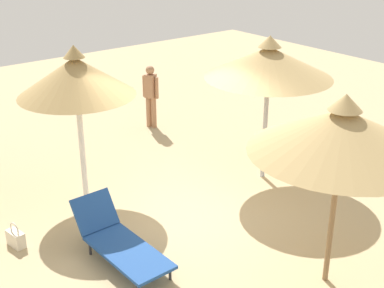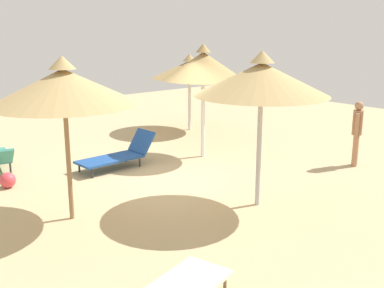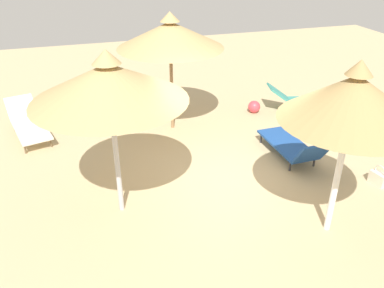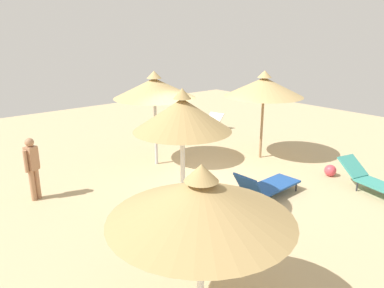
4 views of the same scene
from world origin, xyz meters
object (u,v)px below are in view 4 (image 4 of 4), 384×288
(person_standing_front, at_px, (32,166))
(parasol_umbrella_edge, at_px, (264,87))
(lounge_chair_far_left, at_px, (374,181))
(beach_ball, at_px, (330,171))
(parasol_umbrella_center, at_px, (182,115))
(parasol_umbrella_near_right, at_px, (201,200))
(handbag, at_px, (267,227))
(lounge_chair_back, at_px, (266,185))
(parasol_umbrella_near_left, at_px, (154,88))
(lounge_chair_far_right, at_px, (205,126))

(person_standing_front, bearing_deg, parasol_umbrella_edge, 167.31)
(lounge_chair_far_left, xyz_separation_m, beach_ball, (-0.25, -1.33, -0.18))
(person_standing_front, bearing_deg, parasol_umbrella_center, 126.32)
(parasol_umbrella_center, height_order, beach_ball, parasol_umbrella_center)
(parasol_umbrella_near_right, distance_m, parasol_umbrella_edge, 7.56)
(parasol_umbrella_center, height_order, handbag, parasol_umbrella_center)
(parasol_umbrella_center, height_order, person_standing_front, parasol_umbrella_center)
(person_standing_front, height_order, beach_ball, person_standing_front)
(lounge_chair_back, height_order, beach_ball, lounge_chair_back)
(lounge_chair_far_left, height_order, beach_ball, lounge_chair_far_left)
(parasol_umbrella_center, xyz_separation_m, parasol_umbrella_near_left, (-1.50, -3.19, 0.05))
(parasol_umbrella_edge, height_order, lounge_chair_back, parasol_umbrella_edge)
(lounge_chair_back, distance_m, handbag, 1.74)
(handbag, bearing_deg, lounge_chair_far_right, -122.70)
(parasol_umbrella_edge, bearing_deg, lounge_chair_far_right, -100.49)
(lounge_chair_far_right, xyz_separation_m, handbag, (4.24, 6.61, -0.16))
(person_standing_front, bearing_deg, parasol_umbrella_near_right, 93.75)
(parasol_umbrella_near_right, xyz_separation_m, lounge_chair_back, (-4.01, -2.10, -1.62))
(parasol_umbrella_near_right, bearing_deg, handbag, -159.79)
(parasol_umbrella_near_right, relative_size, lounge_chair_far_right, 1.13)
(lounge_chair_back, relative_size, person_standing_front, 1.22)
(lounge_chair_far_right, bearing_deg, handbag, 57.30)
(parasol_umbrella_near_right, height_order, lounge_chair_back, parasol_umbrella_near_right)
(parasol_umbrella_edge, bearing_deg, parasol_umbrella_near_left, -29.70)
(lounge_chair_far_left, relative_size, lounge_chair_far_right, 0.98)
(lounge_chair_far_left, bearing_deg, beach_ball, -100.75)
(parasol_umbrella_near_left, bearing_deg, person_standing_front, 2.79)
(lounge_chair_far_right, distance_m, handbag, 7.86)
(parasol_umbrella_near_right, xyz_separation_m, parasol_umbrella_edge, (-6.29, -4.18, 0.37))
(parasol_umbrella_center, relative_size, lounge_chair_far_right, 1.33)
(parasol_umbrella_center, relative_size, lounge_chair_back, 1.50)
(parasol_umbrella_edge, height_order, beach_ball, parasol_umbrella_edge)
(beach_ball, bearing_deg, lounge_chair_far_right, -93.74)
(lounge_chair_back, relative_size, lounge_chair_far_right, 0.89)
(parasol_umbrella_edge, xyz_separation_m, handbag, (3.61, 3.19, -2.17))
(parasol_umbrella_edge, bearing_deg, person_standing_front, -12.69)
(lounge_chair_far_right, bearing_deg, parasol_umbrella_near_left, 25.87)
(handbag, height_order, beach_ball, handbag)
(handbag, bearing_deg, parasol_umbrella_near_left, -97.73)
(parasol_umbrella_center, height_order, parasol_umbrella_edge, parasol_umbrella_center)
(parasol_umbrella_near_right, xyz_separation_m, lounge_chair_far_left, (-6.30, -0.51, -1.59))
(handbag, bearing_deg, parasol_umbrella_center, -63.45)
(parasol_umbrella_center, distance_m, parasol_umbrella_near_right, 3.26)
(parasol_umbrella_near_left, bearing_deg, lounge_chair_back, 100.00)
(parasol_umbrella_edge, height_order, handbag, parasol_umbrella_edge)
(handbag, bearing_deg, lounge_chair_far_left, 172.41)
(handbag, bearing_deg, lounge_chair_back, -139.99)
(parasol_umbrella_center, distance_m, parasol_umbrella_edge, 4.70)
(parasol_umbrella_edge, height_order, person_standing_front, parasol_umbrella_edge)
(parasol_umbrella_near_right, height_order, parasol_umbrella_edge, parasol_umbrella_edge)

